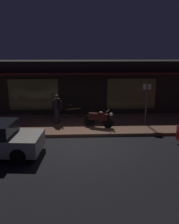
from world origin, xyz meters
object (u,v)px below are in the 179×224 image
object	(u,v)px
person_bystander	(57,108)
sign_post	(146,101)
motorcycle	(99,118)
bicycle_parked	(74,112)

from	to	relation	value
person_bystander	sign_post	size ratio (longest dim) A/B	0.70
motorcycle	sign_post	distance (m)	2.87
sign_post	motorcycle	bearing A→B (deg)	-170.36
motorcycle	person_bystander	world-z (taller)	person_bystander
bicycle_parked	person_bystander	distance (m)	1.60
motorcycle	sign_post	bearing A→B (deg)	9.64
bicycle_parked	person_bystander	xyz separation A→B (m)	(-0.94, -1.18, 0.52)
bicycle_parked	sign_post	xyz separation A→B (m)	(4.14, -1.58, 1.00)
motorcycle	person_bystander	distance (m)	2.55
motorcycle	person_bystander	bearing A→B (deg)	160.23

